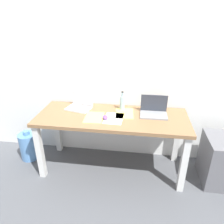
{
  "coord_description": "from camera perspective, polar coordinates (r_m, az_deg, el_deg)",
  "views": [
    {
      "loc": [
        0.31,
        -2.2,
        1.85
      ],
      "look_at": [
        0.0,
        0.0,
        0.81
      ],
      "focal_mm": 33.78,
      "sensor_mm": 36.0,
      "label": 1
    }
  ],
  "objects": [
    {
      "name": "desk",
      "position": [
        2.53,
        -0.0,
        -3.18
      ],
      "size": [
        1.78,
        0.68,
        0.76
      ],
      "color": "olive",
      "rests_on": "ground"
    },
    {
      "name": "paper_yellow_folder",
      "position": [
        2.45,
        -4.87,
        -1.44
      ],
      "size": [
        0.22,
        0.3,
        0.0
      ],
      "primitive_type": "cube",
      "rotation": [
        0.0,
        0.0,
        0.04
      ],
      "color": "#F4E06B",
      "rests_on": "desk"
    },
    {
      "name": "laptop_right",
      "position": [
        2.54,
        11.22,
        0.31
      ],
      "size": [
        0.31,
        0.22,
        0.22
      ],
      "color": "gray",
      "rests_on": "desk"
    },
    {
      "name": "ground_plane",
      "position": [
        2.89,
        -0.0,
        -14.6
      ],
      "size": [
        8.0,
        8.0,
        0.0
      ],
      "primitive_type": "plane",
      "color": "#515459"
    },
    {
      "name": "filing_cabinet",
      "position": [
        2.84,
        27.39,
        -11.51
      ],
      "size": [
        0.4,
        0.48,
        0.57
      ],
      "primitive_type": "cube",
      "color": "slate",
      "rests_on": "ground"
    },
    {
      "name": "paper_sheet_center",
      "position": [
        2.42,
        0.45,
        -1.72
      ],
      "size": [
        0.22,
        0.3,
        0.0
      ],
      "primitive_type": "cube",
      "rotation": [
        0.0,
        0.0,
        -0.02
      ],
      "color": "white",
      "rests_on": "desk"
    },
    {
      "name": "back_wall",
      "position": [
        2.68,
        1.25,
        13.29
      ],
      "size": [
        5.2,
        0.08,
        2.6
      ],
      "primitive_type": "cube",
      "color": "white",
      "rests_on": "ground"
    },
    {
      "name": "beer_bottle",
      "position": [
        2.6,
        2.78,
        2.57
      ],
      "size": [
        0.06,
        0.06,
        0.24
      ],
      "color": "#99B7C1",
      "rests_on": "desk"
    },
    {
      "name": "computer_mouse",
      "position": [
        2.41,
        -1.85,
        -1.46
      ],
      "size": [
        0.09,
        0.11,
        0.03
      ],
      "primitive_type": "ellipsoid",
      "rotation": [
        0.0,
        0.0,
        0.29
      ],
      "color": "#724799",
      "rests_on": "desk"
    },
    {
      "name": "water_cooler_jug",
      "position": [
        3.16,
        -21.58,
        -8.51
      ],
      "size": [
        0.24,
        0.24,
        0.43
      ],
      "color": "#598CC6",
      "rests_on": "ground"
    },
    {
      "name": "laptop_left",
      "position": [
        2.7,
        -8.72,
        1.88
      ],
      "size": [
        0.34,
        0.29,
        0.2
      ],
      "color": "silver",
      "rests_on": "desk"
    },
    {
      "name": "paper_sheet_near_back",
      "position": [
        2.54,
        3.41,
        -0.33
      ],
      "size": [
        0.23,
        0.31,
        0.0
      ],
      "primitive_type": "cube",
      "rotation": [
        0.0,
        0.0,
        0.09
      ],
      "color": "#F4E06B",
      "rests_on": "desk"
    }
  ]
}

